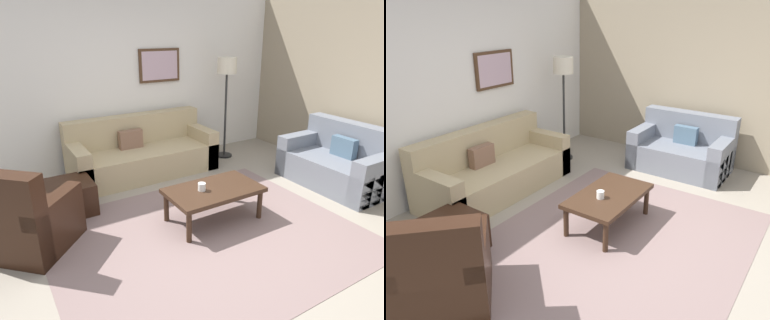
% 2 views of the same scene
% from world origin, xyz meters
% --- Properties ---
extents(ground_plane, '(8.00, 8.00, 0.00)m').
position_xyz_m(ground_plane, '(0.00, 0.00, 0.00)').
color(ground_plane, gray).
extents(rear_partition, '(6.00, 0.12, 2.80)m').
position_xyz_m(rear_partition, '(0.00, 2.60, 1.40)').
color(rear_partition, silver).
rests_on(rear_partition, ground_plane).
extents(stone_feature_panel, '(0.12, 5.20, 2.80)m').
position_xyz_m(stone_feature_panel, '(3.00, 0.00, 1.40)').
color(stone_feature_panel, gray).
rests_on(stone_feature_panel, ground_plane).
extents(area_rug, '(3.27, 2.66, 0.01)m').
position_xyz_m(area_rug, '(0.00, 0.00, 0.00)').
color(area_rug, slate).
rests_on(area_rug, ground_plane).
extents(couch_main, '(2.22, 0.90, 0.88)m').
position_xyz_m(couch_main, '(0.16, 2.10, 0.30)').
color(couch_main, tan).
rests_on(couch_main, ground_plane).
extents(couch_loveseat, '(0.89, 1.47, 0.88)m').
position_xyz_m(couch_loveseat, '(2.45, 0.19, 0.30)').
color(couch_loveseat, slate).
rests_on(couch_loveseat, ground_plane).
extents(armchair_leather, '(1.13, 1.13, 0.95)m').
position_xyz_m(armchair_leather, '(-1.71, 0.75, 0.31)').
color(armchair_leather, black).
rests_on(armchair_leather, ground_plane).
extents(ottoman, '(0.56, 0.56, 0.40)m').
position_xyz_m(ottoman, '(-1.13, 1.34, 0.20)').
color(ottoman, black).
rests_on(ottoman, ground_plane).
extents(coffee_table, '(1.10, 0.64, 0.41)m').
position_xyz_m(coffee_table, '(0.27, 0.27, 0.36)').
color(coffee_table, '#382316').
rests_on(coffee_table, ground_plane).
extents(cup, '(0.09, 0.09, 0.09)m').
position_xyz_m(cup, '(0.12, 0.29, 0.46)').
color(cup, white).
rests_on(cup, coffee_table).
extents(lamp_standing, '(0.32, 0.32, 1.71)m').
position_xyz_m(lamp_standing, '(1.71, 2.00, 1.41)').
color(lamp_standing, black).
rests_on(lamp_standing, ground_plane).
extents(framed_artwork, '(0.71, 0.04, 0.53)m').
position_xyz_m(framed_artwork, '(0.73, 2.51, 1.59)').
color(framed_artwork, '#472D1C').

